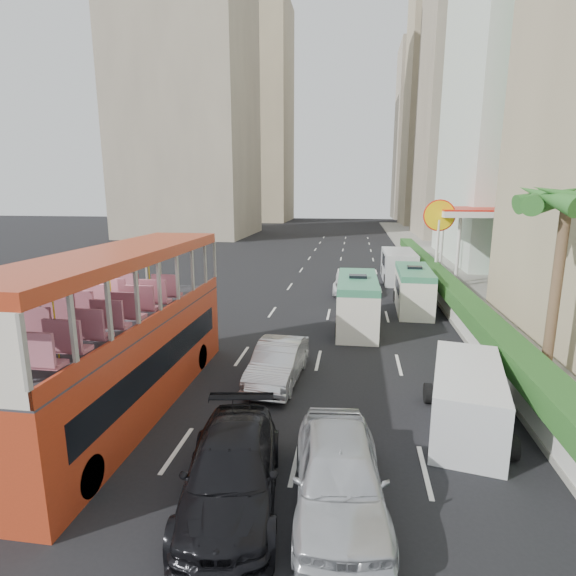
% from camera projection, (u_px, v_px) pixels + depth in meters
% --- Properties ---
extents(ground_plane, '(200.00, 200.00, 0.00)m').
position_uv_depth(ground_plane, '(318.00, 422.00, 13.38)').
color(ground_plane, black).
rests_on(ground_plane, ground).
extents(double_decker_bus, '(2.50, 11.00, 5.06)m').
position_uv_depth(double_decker_bus, '(123.00, 332.00, 13.70)').
color(double_decker_bus, '#B13619').
rests_on(double_decker_bus, ground).
extents(car_silver_lane_a, '(1.81, 4.47, 1.44)m').
position_uv_depth(car_silver_lane_a, '(278.00, 381.00, 16.31)').
color(car_silver_lane_a, silver).
rests_on(car_silver_lane_a, ground).
extents(car_silver_lane_b, '(2.38, 4.99, 1.64)m').
position_uv_depth(car_silver_lane_b, '(338.00, 508.00, 9.78)').
color(car_silver_lane_b, silver).
rests_on(car_silver_lane_b, ground).
extents(car_black, '(2.81, 5.31, 1.47)m').
position_uv_depth(car_black, '(233.00, 500.00, 10.02)').
color(car_black, black).
rests_on(car_black, ground).
extents(van_asset, '(2.49, 5.22, 1.44)m').
position_uv_depth(van_asset, '(352.00, 292.00, 30.49)').
color(van_asset, silver).
rests_on(van_asset, ground).
extents(minibus_near, '(1.98, 5.76, 2.54)m').
position_uv_depth(minibus_near, '(357.00, 303.00, 22.45)').
color(minibus_near, silver).
rests_on(minibus_near, ground).
extents(minibus_far, '(1.95, 5.49, 2.41)m').
position_uv_depth(minibus_far, '(413.00, 289.00, 25.81)').
color(minibus_far, silver).
rests_on(minibus_far, ground).
extents(panel_van_near, '(2.69, 4.84, 1.83)m').
position_uv_depth(panel_van_near, '(467.00, 398.00, 12.91)').
color(panel_van_near, silver).
rests_on(panel_van_near, ground).
extents(panel_van_far, '(2.32, 5.70, 2.27)m').
position_uv_depth(panel_van_far, '(398.00, 266.00, 34.21)').
color(panel_van_far, silver).
rests_on(panel_van_far, ground).
extents(sidewalk, '(6.00, 120.00, 0.18)m').
position_uv_depth(sidewalk, '(455.00, 275.00, 36.23)').
color(sidewalk, '#99968C').
rests_on(sidewalk, ground).
extents(kerb_wall, '(0.30, 44.00, 1.00)m').
position_uv_depth(kerb_wall, '(445.00, 298.00, 25.87)').
color(kerb_wall, silver).
rests_on(kerb_wall, sidewalk).
extents(hedge, '(1.10, 44.00, 0.70)m').
position_uv_depth(hedge, '(446.00, 284.00, 25.69)').
color(hedge, '#2D6626').
rests_on(hedge, kerb_wall).
extents(palm_tree, '(0.36, 0.36, 6.40)m').
position_uv_depth(palm_tree, '(556.00, 291.00, 15.40)').
color(palm_tree, brown).
rests_on(palm_tree, sidewalk).
extents(shell_station, '(6.50, 8.00, 5.50)m').
position_uv_depth(shell_station, '(477.00, 245.00, 33.58)').
color(shell_station, silver).
rests_on(shell_station, ground).
extents(tower_mid, '(16.00, 16.00, 50.00)m').
position_uv_depth(tower_mid, '(486.00, 55.00, 61.53)').
color(tower_mid, tan).
rests_on(tower_mid, ground).
extents(tower_far_a, '(14.00, 14.00, 44.00)m').
position_uv_depth(tower_far_a, '(444.00, 109.00, 85.51)').
color(tower_far_a, tan).
rests_on(tower_far_a, ground).
extents(tower_far_b, '(14.00, 14.00, 40.00)m').
position_uv_depth(tower_far_b, '(426.00, 134.00, 107.19)').
color(tower_far_b, tan).
rests_on(tower_far_b, ground).
extents(tower_left_a, '(18.00, 18.00, 52.00)m').
position_uv_depth(tower_left_a, '(185.00, 54.00, 64.45)').
color(tower_left_a, tan).
rests_on(tower_left_a, ground).
extents(tower_left_b, '(16.00, 16.00, 46.00)m').
position_uv_depth(tower_left_b, '(253.00, 115.00, 98.63)').
color(tower_left_b, tan).
rests_on(tower_left_b, ground).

